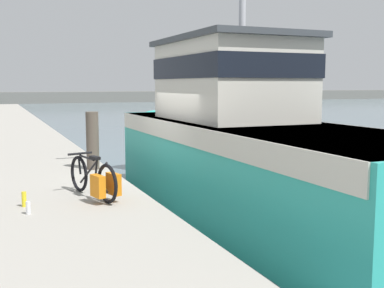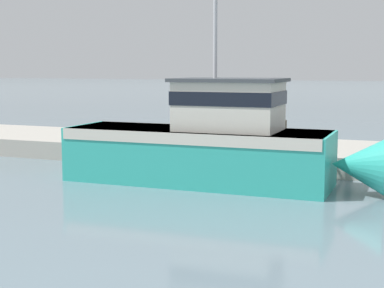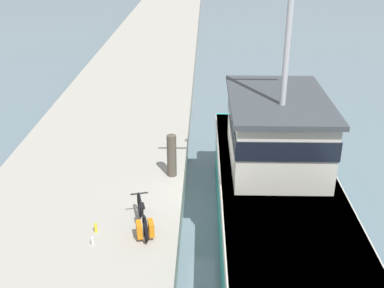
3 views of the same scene
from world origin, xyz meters
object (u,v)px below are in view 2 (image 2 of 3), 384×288
(water_bottle_on_curb, at_px, (213,142))
(fishing_boat_main, at_px, (214,143))
(mooring_post, at_px, (283,137))
(bicycle_touring, at_px, (216,140))
(water_bottle_by_bike, at_px, (223,142))

(water_bottle_on_curb, bearing_deg, fishing_boat_main, 20.11)
(mooring_post, bearing_deg, fishing_boat_main, -32.96)
(bicycle_touring, xyz_separation_m, water_bottle_by_bike, (-1.15, -0.08, -0.21))
(bicycle_touring, distance_m, water_bottle_by_bike, 1.17)
(bicycle_touring, height_order, water_bottle_by_bike, bicycle_touring)
(water_bottle_on_curb, height_order, water_bottle_by_bike, water_bottle_by_bike)
(fishing_boat_main, xyz_separation_m, water_bottle_on_curb, (-4.41, -1.61, -0.57))
(fishing_boat_main, distance_m, mooring_post, 3.32)
(mooring_post, xyz_separation_m, water_bottle_on_curb, (-1.62, -3.42, -0.55))
(mooring_post, relative_size, water_bottle_on_curb, 6.76)
(mooring_post, bearing_deg, water_bottle_on_curb, -115.37)
(fishing_boat_main, xyz_separation_m, mooring_post, (-2.79, 1.81, -0.02))
(bicycle_touring, distance_m, mooring_post, 2.92)
(fishing_boat_main, height_order, water_bottle_by_bike, fishing_boat_main)
(bicycle_touring, xyz_separation_m, water_bottle_on_curb, (-1.12, -0.56, -0.23))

